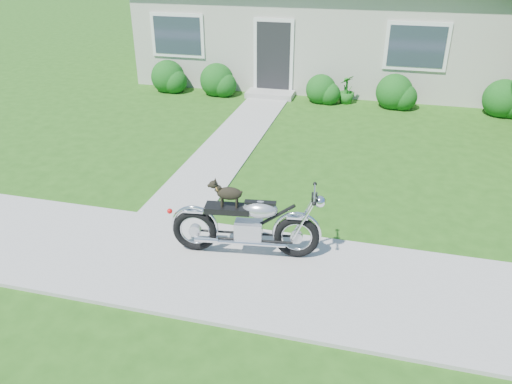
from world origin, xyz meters
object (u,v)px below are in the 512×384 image
at_px(potted_plant_right, 347,90).
at_px(motorcycle_with_dog, 248,223).
at_px(potted_plant_left, 171,80).
at_px(house, 338,9).

height_order(potted_plant_right, motorcycle_with_dog, motorcycle_with_dog).
xyz_separation_m(potted_plant_left, motorcycle_with_dog, (4.71, -8.17, 0.22)).
bearing_deg(potted_plant_left, house, 36.66).
xyz_separation_m(potted_plant_left, potted_plant_right, (5.38, 0.00, 0.07)).
xyz_separation_m(house, potted_plant_right, (0.75, -3.44, -1.76)).
bearing_deg(motorcycle_with_dog, potted_plant_right, 77.79).
distance_m(potted_plant_left, potted_plant_right, 5.38).
xyz_separation_m(house, potted_plant_left, (-4.63, -3.44, -1.82)).
bearing_deg(house, potted_plant_left, -143.34).
height_order(house, potted_plant_right, house).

